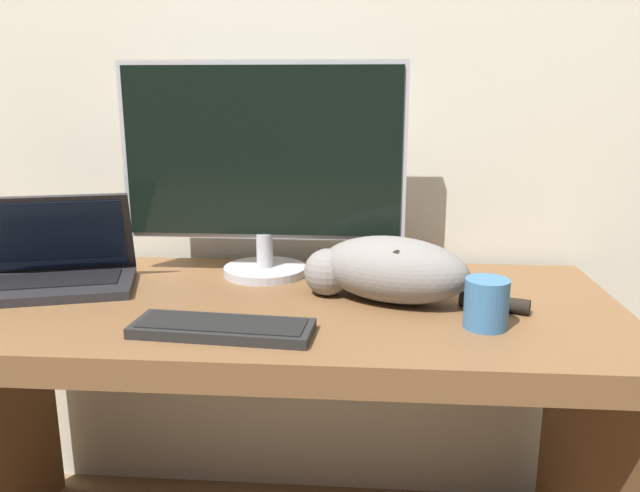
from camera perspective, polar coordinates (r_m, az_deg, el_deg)
The scene contains 7 objects.
wall_back at distance 1.68m, azimuth -2.61°, elevation 19.15°, with size 6.40×0.06×2.60m.
desk at distance 1.41m, azimuth -4.21°, elevation -10.48°, with size 1.49×0.66×0.71m.
monitor at distance 1.50m, azimuth -5.24°, elevation 7.42°, with size 0.68×0.20×0.51m.
laptop at distance 1.55m, azimuth -23.12°, elevation -1.98°, with size 0.39×0.31×0.22m.
external_keyboard at distance 1.18m, azimuth -8.91°, elevation -7.43°, with size 0.35×0.14×0.02m.
cat at distance 1.34m, azimuth 6.21°, elevation -2.04°, with size 0.47×0.28×0.14m.
coffee_mug at distance 1.23m, azimuth 14.97°, elevation -5.11°, with size 0.08×0.08×0.10m.
Camera 1 is at (0.20, -0.94, 1.14)m, focal length 35.00 mm.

